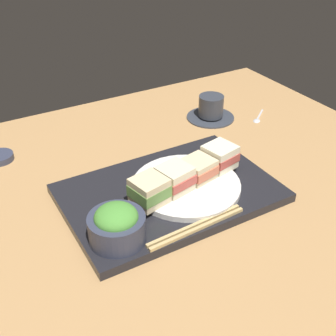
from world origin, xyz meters
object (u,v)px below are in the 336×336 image
(sandwich_farmost, at_px, (220,157))
(teaspoon, at_px, (258,118))
(sandwich_plate, at_px, (186,185))
(small_sauce_dish, at_px, (0,157))
(sandwich_inner_far, at_px, (198,169))
(coffee_cup, at_px, (211,109))
(sandwich_inner_near, at_px, (175,178))
(salad_bowl, at_px, (117,225))
(sandwich_nearmost, at_px, (149,191))
(chopsticks_pair, at_px, (197,227))

(sandwich_farmost, relative_size, teaspoon, 0.95)
(sandwich_plate, height_order, small_sauce_dish, sandwich_plate)
(sandwich_inner_far, bearing_deg, coffee_cup, 50.48)
(coffee_cup, height_order, teaspoon, coffee_cup)
(sandwich_inner_near, distance_m, small_sauce_dish, 0.47)
(salad_bowl, bearing_deg, sandwich_farmost, 17.33)
(small_sauce_dish, bearing_deg, sandwich_inner_far, -44.48)
(sandwich_plate, xyz_separation_m, teaspoon, (0.38, 0.21, -0.02))
(salad_bowl, xyz_separation_m, teaspoon, (0.58, 0.28, -0.05))
(salad_bowl, relative_size, coffee_cup, 0.77)
(sandwich_nearmost, relative_size, chopsticks_pair, 0.36)
(small_sauce_dish, bearing_deg, chopsticks_pair, -60.67)
(small_sauce_dish, bearing_deg, teaspoon, -11.84)
(sandwich_nearmost, distance_m, coffee_cup, 0.48)
(chopsticks_pair, relative_size, small_sauce_dish, 3.21)
(salad_bowl, bearing_deg, sandwich_nearmost, 29.96)
(sandwich_inner_near, distance_m, teaspoon, 0.47)
(sandwich_inner_far, bearing_deg, sandwich_nearmost, -169.64)
(small_sauce_dish, bearing_deg, sandwich_plate, -47.78)
(sandwich_inner_near, relative_size, salad_bowl, 0.75)
(sandwich_inner_near, xyz_separation_m, sandwich_farmost, (0.13, 0.02, -0.00))
(sandwich_plate, relative_size, coffee_cup, 1.70)
(sandwich_plate, relative_size, teaspoon, 2.89)
(sandwich_farmost, bearing_deg, chopsticks_pair, -137.33)
(sandwich_plate, xyz_separation_m, sandwich_inner_far, (0.03, 0.01, 0.03))
(teaspoon, bearing_deg, sandwich_farmost, -145.57)
(salad_bowl, bearing_deg, sandwich_inner_far, 19.25)
(sandwich_inner_far, height_order, chopsticks_pair, sandwich_inner_far)
(sandwich_nearmost, relative_size, sandwich_inner_near, 0.98)
(teaspoon, bearing_deg, sandwich_inner_far, -149.53)
(sandwich_nearmost, bearing_deg, sandwich_inner_far, 10.36)
(sandwich_plate, bearing_deg, teaspoon, 28.93)
(sandwich_inner_far, bearing_deg, salad_bowl, -160.75)
(coffee_cup, relative_size, teaspoon, 1.70)
(coffee_cup, xyz_separation_m, teaspoon, (0.11, -0.08, -0.03))
(sandwich_nearmost, bearing_deg, sandwich_inner_near, 10.36)
(sandwich_plate, xyz_separation_m, chopsticks_pair, (-0.05, -0.12, -0.00))
(sandwich_inner_far, distance_m, teaspoon, 0.40)
(sandwich_farmost, relative_size, small_sauce_dish, 1.15)
(sandwich_inner_far, distance_m, coffee_cup, 0.37)
(sandwich_inner_near, bearing_deg, salad_bowl, -157.38)
(sandwich_inner_far, relative_size, salad_bowl, 0.73)
(sandwich_plate, relative_size, sandwich_farmost, 3.04)
(sandwich_inner_near, relative_size, small_sauce_dish, 1.19)
(small_sauce_dish, xyz_separation_m, teaspoon, (0.70, -0.15, -0.00))
(sandwich_inner_near, distance_m, sandwich_farmost, 0.14)
(sandwich_plate, bearing_deg, chopsticks_pair, -113.56)
(sandwich_plate, distance_m, coffee_cup, 0.39)
(sandwich_plate, height_order, sandwich_farmost, sandwich_farmost)
(chopsticks_pair, bearing_deg, small_sauce_dish, 119.33)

